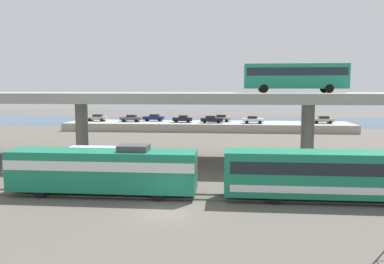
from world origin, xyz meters
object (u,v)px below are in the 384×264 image
parked_car_1 (253,120)px  parked_car_4 (97,118)px  parked_car_2 (154,117)px  parked_car_5 (220,118)px  train_locomotive (94,169)px  transit_bus_on_overpass (295,75)px  parked_car_3 (323,120)px  service_truck_west (84,161)px  parked_car_6 (211,119)px  train_coach_lead (368,174)px  parked_car_7 (183,119)px  parked_car_0 (131,118)px

parked_car_1 → parked_car_4: (-33.19, 2.48, -0.00)m
parked_car_2 → parked_car_5: size_ratio=1.00×
train_locomotive → parked_car_2: 53.24m
transit_bus_on_overpass → parked_car_3: transit_bus_on_overpass is taller
service_truck_west → parked_car_4: parked_car_4 is taller
train_locomotive → parked_car_6: bearing=-98.6°
parked_car_2 → parked_car_3: size_ratio=1.04×
train_coach_lead → service_truck_west: bearing=-13.3°
parked_car_4 → parked_car_6: (24.79, -2.19, 0.00)m
train_coach_lead → service_truck_west: (-24.60, 5.81, -0.53)m
parked_car_7 → transit_bus_on_overpass: bearing=117.7°
service_truck_west → train_coach_lead: bearing=166.7°
parked_car_5 → parked_car_3: bearing=174.1°
parked_car_0 → train_coach_lead: bearing=121.6°
parked_car_1 → parked_car_7: size_ratio=1.03×
parked_car_3 → service_truck_west: bearing=53.5°
parked_car_0 → parked_car_5: bearing=-175.0°
parked_car_4 → parked_car_5: same height
parked_car_2 → parked_car_6: (12.65, -3.61, -0.00)m
transit_bus_on_overpass → parked_car_2: 43.63m
parked_car_1 → parked_car_4: size_ratio=0.98×
parked_car_2 → train_coach_lead: bearing=116.8°
service_truck_west → parked_car_1: (18.92, 43.27, 0.76)m
train_coach_lead → train_locomotive: bearing=0.0°
train_coach_lead → parked_car_2: bearing=-63.2°
service_truck_west → parked_car_7: bearing=-95.7°
train_locomotive → parked_car_1: size_ratio=3.92×
service_truck_west → parked_car_5: bearing=-104.7°
transit_bus_on_overpass → parked_car_5: 37.28m
parked_car_4 → train_locomotive: bearing=108.6°
service_truck_west → parked_car_7: (4.48, 44.48, 0.76)m
train_coach_lead → parked_car_1: train_coach_lead is taller
parked_car_6 → parked_car_5: bearing=61.0°
parked_car_1 → parked_car_3: bearing=5.3°
transit_bus_on_overpass → parked_car_2: size_ratio=2.69×
service_truck_west → parked_car_6: (10.52, 43.56, 0.76)m
parked_car_2 → parked_car_3: same height
train_locomotive → parked_car_7: bearing=-91.6°
parked_car_5 → parked_car_0: bearing=5.0°
parked_car_1 → parked_car_6: same height
service_truck_west → parked_car_6: 44.82m
train_coach_lead → parked_car_0: size_ratio=4.97×
service_truck_west → parked_car_1: parked_car_1 is taller
train_locomotive → parked_car_1: (15.88, 49.08, 0.20)m
train_locomotive → parked_car_4: bearing=-71.4°
train_coach_lead → parked_car_1: bearing=-83.4°
train_coach_lead → parked_car_5: (-12.34, 52.53, 0.23)m
train_coach_lead → transit_bus_on_overpass: 19.33m
parked_car_1 → parked_car_5: (-6.65, 3.45, 0.00)m
train_coach_lead → parked_car_3: train_coach_lead is taller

